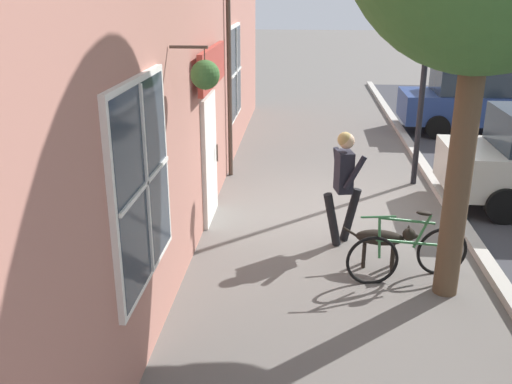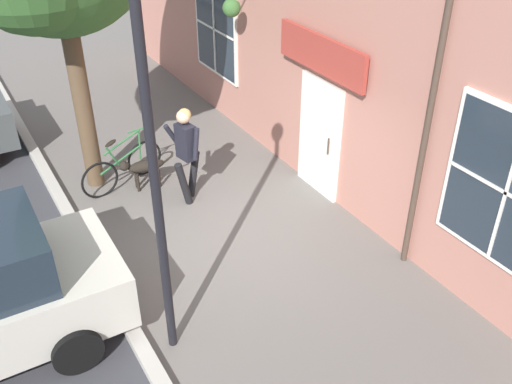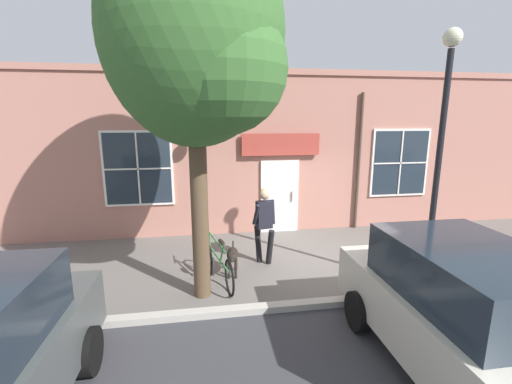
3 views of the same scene
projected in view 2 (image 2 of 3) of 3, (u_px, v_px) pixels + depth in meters
ground_plane at (225, 239)px, 9.18m from camera, size 90.00×90.00×0.00m
storefront_facade at (351, 76)px, 8.97m from camera, size 0.95×18.00×4.58m
pedestrian_walking at (186, 147)px, 9.59m from camera, size 0.62×0.55×1.76m
dog_on_leash at (143, 167)px, 10.26m from camera, size 1.06×0.32×0.65m
leaning_bicycle at (123, 166)px, 10.39m from camera, size 1.68×0.50×1.01m
street_lamp at (148, 122)px, 5.64m from camera, size 0.32×0.32×4.78m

